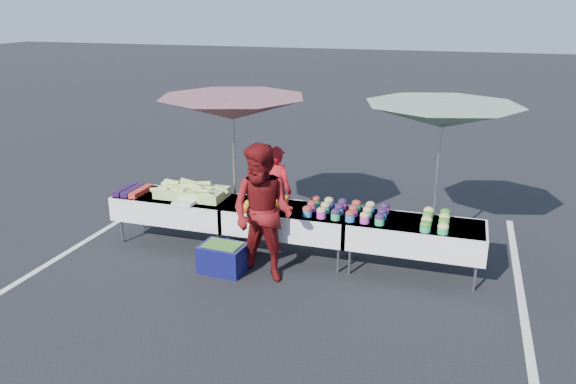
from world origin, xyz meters
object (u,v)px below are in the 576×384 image
(customer, at_px, (263,214))
(umbrella_right, at_px, (442,117))
(umbrella_left, at_px, (233,109))
(table_right, at_px, (414,234))
(storage_bin, at_px, (223,257))
(vendor, at_px, (277,190))
(table_left, at_px, (177,206))
(table_center, at_px, (288,219))

(customer, xyz_separation_m, umbrella_right, (2.11, 1.55, 1.12))
(umbrella_left, bearing_deg, table_right, -8.16)
(storage_bin, bearing_deg, umbrella_right, 33.41)
(table_right, height_order, umbrella_right, umbrella_right)
(vendor, relative_size, umbrella_right, 0.59)
(table_right, distance_m, vendor, 2.39)
(umbrella_left, bearing_deg, storage_bin, -76.16)
(table_left, distance_m, table_right, 3.60)
(customer, height_order, umbrella_left, umbrella_left)
(umbrella_left, bearing_deg, table_center, -22.01)
(table_right, relative_size, umbrella_right, 0.76)
(table_right, xyz_separation_m, umbrella_left, (-2.79, 0.40, 1.48))
(table_right, height_order, umbrella_left, umbrella_left)
(table_right, xyz_separation_m, umbrella_right, (0.20, 0.80, 1.46))
(table_right, bearing_deg, table_center, 180.00)
(table_center, relative_size, storage_bin, 2.90)
(vendor, height_order, umbrella_right, umbrella_right)
(table_left, distance_m, customer, 1.88)
(table_center, bearing_deg, table_right, 0.00)
(storage_bin, bearing_deg, vendor, 84.26)
(umbrella_left, distance_m, storage_bin, 2.19)
(table_left, bearing_deg, customer, -23.93)
(vendor, bearing_deg, umbrella_right, -167.13)
(table_center, xyz_separation_m, umbrella_left, (-0.99, 0.40, 1.48))
(table_center, relative_size, table_right, 1.00)
(vendor, xyz_separation_m, umbrella_right, (2.44, -0.01, 1.32))
(customer, relative_size, umbrella_left, 0.78)
(table_right, distance_m, customer, 2.08)
(vendor, xyz_separation_m, storage_bin, (-0.26, -1.54, -0.52))
(umbrella_right, bearing_deg, table_center, -158.15)
(customer, bearing_deg, table_right, 30.04)
(umbrella_right, bearing_deg, table_left, -168.10)
(table_right, height_order, customer, customer)
(umbrella_right, bearing_deg, vendor, 179.79)
(table_left, bearing_deg, storage_bin, -33.98)
(umbrella_right, relative_size, storage_bin, 3.84)
(umbrella_right, bearing_deg, customer, -143.64)
(table_left, height_order, table_center, same)
(vendor, xyz_separation_m, umbrella_left, (-0.54, -0.41, 1.34))
(vendor, relative_size, customer, 0.78)
(table_center, relative_size, umbrella_left, 0.78)
(table_right, bearing_deg, vendor, 160.22)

